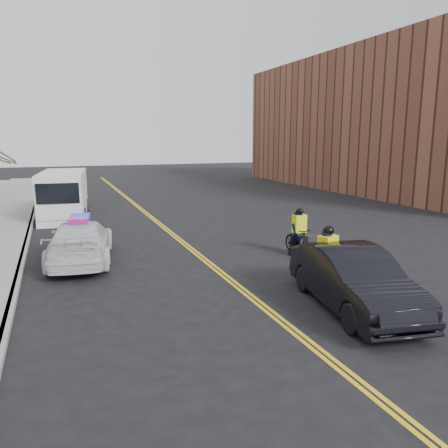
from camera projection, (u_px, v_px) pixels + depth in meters
ground at (229, 280)px, 13.28m from camera, size 120.00×120.00×0.00m
center_line_left at (165, 229)px, 20.57m from camera, size 0.10×60.00×0.01m
center_line_right at (168, 229)px, 20.62m from camera, size 0.10×60.00×0.01m
curb at (28, 238)px, 18.46m from camera, size 0.20×60.00×0.15m
building_across at (393, 123)px, 36.47m from camera, size 12.00×30.00×11.00m
police_cruiser at (81, 241)px, 15.08m from camera, size 2.70×5.23×1.61m
dark_sedan at (353, 279)px, 10.89m from camera, size 2.38×4.92×1.55m
cargo_van at (64, 196)px, 23.31m from camera, size 2.76×6.12×2.48m
cyclist_near at (327, 271)px, 11.94m from camera, size 1.34×2.10×1.94m
cyclist_far at (299, 236)px, 16.00m from camera, size 0.82×1.77×1.76m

